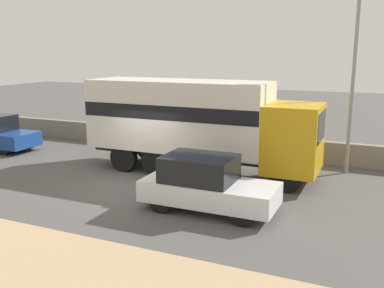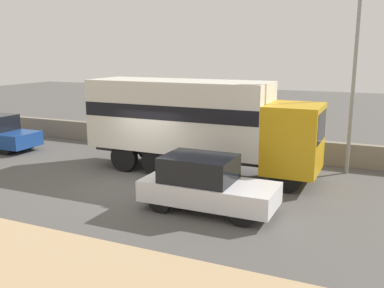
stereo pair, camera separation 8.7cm
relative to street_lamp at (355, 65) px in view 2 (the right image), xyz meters
name	(u,v)px [view 2 (the right image)]	position (x,y,z in m)	size (l,w,h in m)	color
ground_plane	(130,186)	(-6.78, -4.86, -4.14)	(80.00, 80.00, 0.00)	#514F4C
stone_wall_backdrop	(197,141)	(-6.78, 1.06, -3.66)	(60.00, 0.35, 0.95)	gray
street_lamp	(355,65)	(0.00, 0.00, 0.00)	(0.56, 0.28, 7.17)	gray
box_truck	(195,120)	(-5.39, -2.32, -2.07)	(8.84, 2.38, 3.54)	gold
car_hatchback	(206,184)	(-3.49, -5.87, -3.34)	(3.98, 1.70, 1.63)	silver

